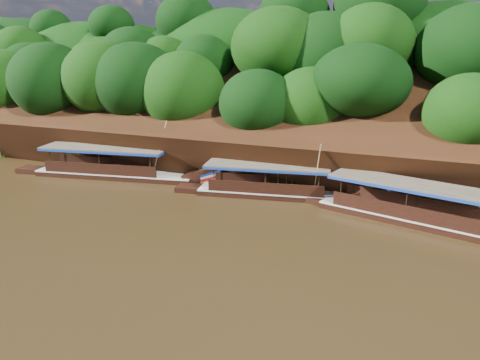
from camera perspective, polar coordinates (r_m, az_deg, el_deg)
name	(u,v)px	position (r m, az deg, el deg)	size (l,w,h in m)	color
ground	(238,240)	(26.55, -0.29, -7.37)	(160.00, 160.00, 0.00)	black
riverbank	(326,136)	(46.96, 10.44, 5.27)	(120.00, 30.06, 19.40)	black
boat_0	(437,219)	(30.49, 22.90, -4.38)	(15.40, 5.85, 6.52)	black
boat_1	(286,190)	(33.79, 5.66, -1.23)	(13.61, 4.31, 4.70)	black
boat_2	(124,171)	(39.57, -13.90, 1.04)	(16.04, 4.81, 5.32)	black
reeds	(237,176)	(36.04, -0.38, 0.51)	(50.79, 2.59, 1.82)	#346A1A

